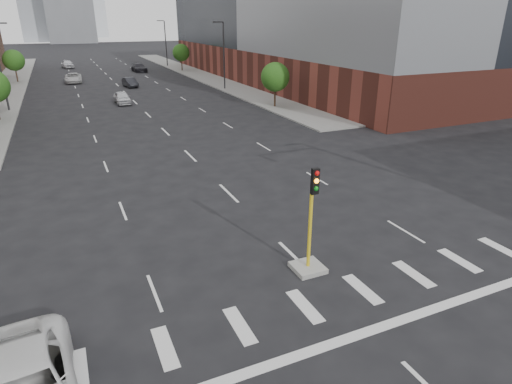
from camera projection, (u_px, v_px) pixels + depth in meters
sidewalk_left_far at (10, 83)px, 66.49m from camera, size 5.00×92.00×0.15m
sidewalk_right_far at (196, 74)px, 77.89m from camera, size 5.00×92.00×0.15m
building_right_main at (307, 8)px, 67.46m from camera, size 24.00×70.00×22.00m
median_traffic_signal at (309, 249)px, 16.93m from camera, size 1.20×1.20×4.40m
streetlight_right_a at (223, 53)px, 59.38m from camera, size 1.60×0.22×9.07m
streetlight_right_b at (165, 41)px, 88.94m from camera, size 1.60×0.22×9.07m
streetlight_left at (0, 64)px, 44.96m from camera, size 1.60×0.22×9.07m
tree_left_far at (14, 60)px, 66.46m from camera, size 3.20×3.20×4.85m
tree_right_near at (275, 77)px, 47.55m from camera, size 3.20×3.20×4.85m
tree_right_far at (181, 53)px, 81.33m from camera, size 3.20×3.20×4.85m
car_near_left at (122, 98)px, 50.75m from camera, size 1.74×4.18×1.41m
car_mid_right at (130, 82)px, 63.17m from camera, size 1.94×4.25×1.35m
car_far_left at (73, 78)px, 67.38m from camera, size 2.72×5.40×1.46m
car_deep_right at (139, 68)px, 81.22m from camera, size 2.44×5.44×1.55m
car_distant at (67, 64)px, 87.12m from camera, size 2.53×4.94×1.61m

